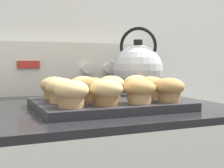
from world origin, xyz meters
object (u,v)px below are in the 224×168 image
Objects in this scene: muffin_pan at (109,104)px; muffin_r1_c0 at (62,90)px; muffin_r1_c1 at (94,89)px; muffin_r2_c1 at (84,86)px; muffin_r1_c3 at (151,87)px; muffin_r2_c2 at (111,85)px; muffin_r0_c0 at (71,93)px; muffin_r2_c0 at (55,87)px; muffin_r0_c2 at (139,90)px; muffin_r2_c3 at (137,85)px; muffin_r0_c3 at (169,89)px; muffin_r0_c1 at (106,91)px; tea_kettle at (137,69)px.

muffin_r1_c0 is (-0.14, -0.00, 0.05)m from muffin_pan.
muffin_r1_c1 is at bearing -177.45° from muffin_pan.
muffin_r1_c3 is at bearing -27.17° from muffin_r2_c1.
muffin_r2_c2 is at bearing 26.27° from muffin_r1_c0.
muffin_r2_c0 is at bearing 89.96° from muffin_r0_c0.
muffin_r2_c2 is (-0.00, 0.18, 0.00)m from muffin_r0_c2.
muffin_r1_c1 is at bearing -153.52° from muffin_r2_c3.
muffin_r0_c3 is 0.21m from muffin_r1_c1.
muffin_r2_c0 is (-0.18, 0.18, 0.00)m from muffin_r0_c2.
muffin_r1_c3 is at bearing 46.50° from muffin_r0_c2.
muffin_r0_c1 is at bearing 1.60° from muffin_r0_c0.
muffin_r1_c1 is 0.13m from muffin_r2_c2.
muffin_r2_c0 is 0.18m from muffin_r2_c2.
muffin_r2_c3 is at bearing 33.74° from muffin_r0_c0.
muffin_r0_c0 and muffin_r2_c2 have the same top height.
muffin_r0_c3 is at bearing -87.62° from muffin_r1_c3.
muffin_r2_c2 is at bearing 44.75° from muffin_r1_c1.
muffin_r1_c3 is 0.20m from muffin_r2_c1.
muffin_r1_c3 is at bearing 92.38° from muffin_r0_c3.
muffin_pan is at bearing -33.13° from muffin_r2_c0.
muffin_r0_c1 is at bearing 178.83° from muffin_r0_c3.
muffin_r0_c2 is 0.21m from muffin_r1_c0.
muffin_r0_c3 is at bearing -62.45° from muffin_r2_c2.
muffin_r0_c1 is 1.00× the size of muffin_r2_c1.
muffin_r0_c2 is (0.05, -0.09, 0.05)m from muffin_pan.
muffin_r2_c3 is at bearing 44.84° from muffin_r0_c1.
tea_kettle is (0.10, 0.36, 0.05)m from muffin_r0_c3.
muffin_r1_c0 is at bearing -90.87° from muffin_r2_c0.
muffin_r0_c3 is (0.18, -0.00, 0.00)m from muffin_r0_c1.
muffin_r1_c0 is 1.00× the size of muffin_r2_c1.
muffin_r0_c0 is at bearing -145.92° from muffin_pan.
tea_kettle is (0.23, 0.27, 0.09)m from muffin_pan.
muffin_r2_c1 is at bearing 89.23° from muffin_r1_c1.
muffin_r0_c2 is 0.41m from tea_kettle.
muffin_r2_c2 is (0.18, 0.18, 0.00)m from muffin_r0_c0.
muffin_r1_c1 is at bearing -135.25° from muffin_r2_c2.
muffin_r1_c0 is at bearing -153.73° from muffin_r2_c2.
muffin_r2_c2 is at bearing 91.32° from muffin_r0_c2.
muffin_r0_c2 is at bearing -115.64° from muffin_r2_c3.
muffin_r0_c0 and muffin_r2_c0 have the same top height.
muffin_r2_c2 and muffin_r2_c3 have the same top height.
muffin_r2_c3 is (0.09, 0.18, 0.00)m from muffin_r0_c2.
muffin_r0_c1 and muffin_r2_c1 have the same top height.
muffin_r0_c1 is at bearing -116.37° from muffin_r2_c2.
tea_kettle is at bearing 62.99° from muffin_r0_c2.
muffin_r1_c1 is 0.13m from muffin_r2_c0.
muffin_r2_c1 is at bearing 116.93° from muffin_pan.
tea_kettle is at bearing 70.06° from muffin_r1_c3.
muffin_r2_c3 is (0.09, 0.00, 0.00)m from muffin_r2_c2.
muffin_r0_c1 is at bearing -62.91° from muffin_r2_c0.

